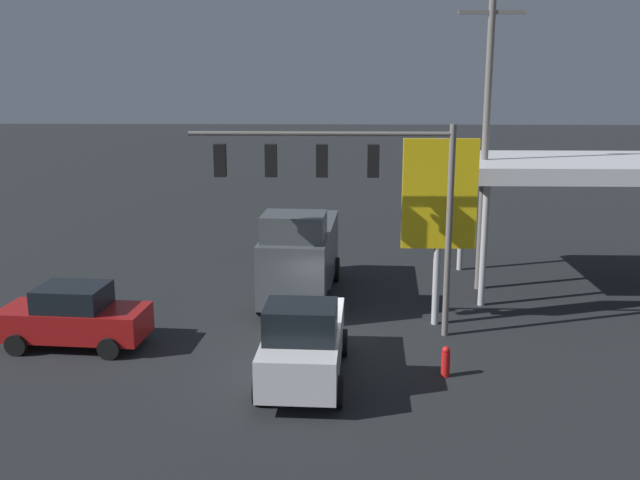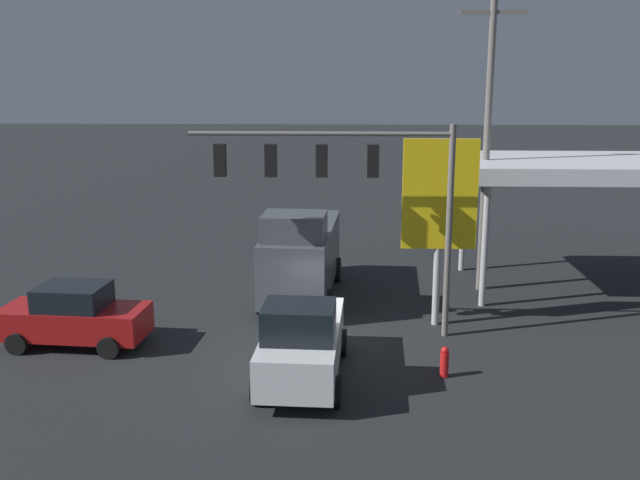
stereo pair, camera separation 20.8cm
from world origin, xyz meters
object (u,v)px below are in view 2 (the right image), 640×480
at_px(pickup_parked, 302,342).
at_px(delivery_truck, 301,254).
at_px(utility_pole, 487,141).
at_px(sedan_waiting, 74,316).
at_px(fire_hydrant, 444,362).
at_px(traffic_signal_assembly, 343,177).
at_px(price_sign, 440,200).

height_order(pickup_parked, delivery_truck, delivery_truck).
xyz_separation_m(utility_pole, sedan_waiting, (13.52, 6.44, -4.81)).
xyz_separation_m(pickup_parked, fire_hydrant, (-3.91, -0.35, -0.67)).
distance_m(pickup_parked, fire_hydrant, 3.98).
relative_size(traffic_signal_assembly, delivery_truck, 1.17).
distance_m(traffic_signal_assembly, fire_hydrant, 6.36).
distance_m(traffic_signal_assembly, sedan_waiting, 9.30).
bearing_deg(pickup_parked, traffic_signal_assembly, 165.75).
xyz_separation_m(utility_pole, delivery_truck, (6.86, 1.38, -4.07)).
relative_size(traffic_signal_assembly, pickup_parked, 1.54).
relative_size(price_sign, pickup_parked, 1.17).
height_order(price_sign, fire_hydrant, price_sign).
xyz_separation_m(sedan_waiting, delivery_truck, (-6.67, -5.06, 0.74)).
relative_size(utility_pole, sedan_waiting, 2.42).
relative_size(price_sign, sedan_waiting, 1.37).
bearing_deg(traffic_signal_assembly, pickup_parked, 73.46).
relative_size(utility_pole, delivery_truck, 1.58).
relative_size(sedan_waiting, pickup_parked, 0.86).
xyz_separation_m(traffic_signal_assembly, fire_hydrant, (-2.84, 3.25, -4.67)).
bearing_deg(delivery_truck, sedan_waiting, -49.34).
relative_size(price_sign, delivery_truck, 0.89).
bearing_deg(utility_pole, sedan_waiting, 25.46).
height_order(utility_pole, fire_hydrant, utility_pole).
relative_size(price_sign, fire_hydrant, 7.04).
bearing_deg(pickup_parked, delivery_truck, -173.94).
xyz_separation_m(sedan_waiting, fire_hydrant, (-11.06, 1.95, -0.51)).
bearing_deg(fire_hydrant, price_sign, -93.42).
distance_m(price_sign, pickup_parked, 6.96).
relative_size(traffic_signal_assembly, sedan_waiting, 1.80).
relative_size(traffic_signal_assembly, fire_hydrant, 9.23).
bearing_deg(sedan_waiting, traffic_signal_assembly, -166.83).
bearing_deg(delivery_truck, fire_hydrant, 35.56).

